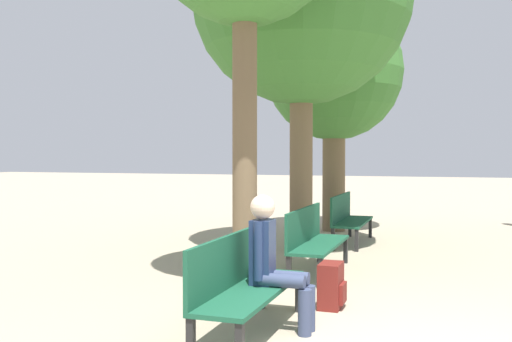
% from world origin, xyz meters
% --- Properties ---
extents(bench_row_0, '(0.49, 1.85, 0.91)m').
position_xyz_m(bench_row_0, '(-1.58, 0.38, 0.51)').
color(bench_row_0, '#195138').
rests_on(bench_row_0, ground_plane).
extents(bench_row_1, '(0.49, 1.85, 0.91)m').
position_xyz_m(bench_row_1, '(-1.58, 3.22, 0.51)').
color(bench_row_1, '#195138').
rests_on(bench_row_1, ground_plane).
extents(bench_row_2, '(0.49, 1.85, 0.91)m').
position_xyz_m(bench_row_2, '(-1.58, 6.06, 0.51)').
color(bench_row_2, '#195138').
rests_on(bench_row_2, ground_plane).
extents(tree_row_2, '(2.93, 2.93, 4.89)m').
position_xyz_m(tree_row_2, '(-2.16, 7.72, 3.37)').
color(tree_row_2, brown).
rests_on(tree_row_2, ground_plane).
extents(person_seated, '(0.61, 0.34, 1.27)m').
position_xyz_m(person_seated, '(-1.33, 0.59, 0.67)').
color(person_seated, '#384260').
rests_on(person_seated, ground_plane).
extents(backpack, '(0.26, 0.36, 0.48)m').
position_xyz_m(backpack, '(-0.98, 1.52, 0.24)').
color(backpack, maroon).
rests_on(backpack, ground_plane).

